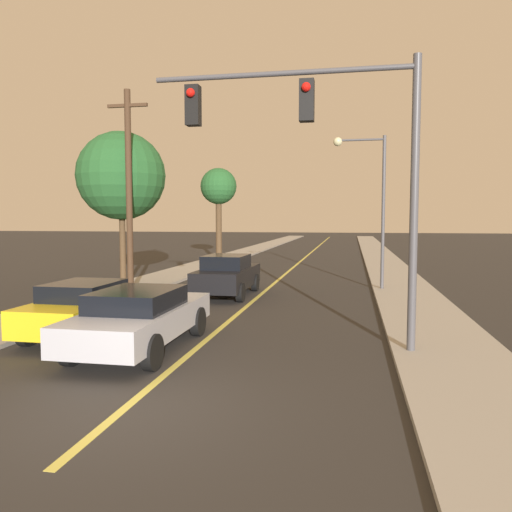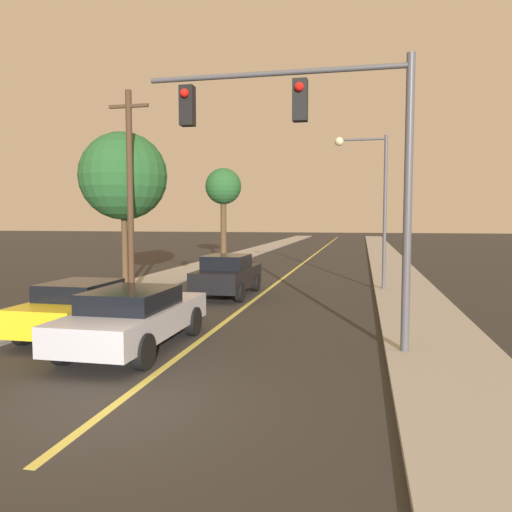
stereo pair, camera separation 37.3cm
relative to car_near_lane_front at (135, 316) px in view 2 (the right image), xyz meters
The scene contains 12 objects.
ground_plane 3.68m from the car_near_lane_front, 70.18° to the right, with size 200.00×200.00×0.00m, color #2D2B28.
road_surface 32.64m from the car_near_lane_front, 87.86° to the left, with size 8.72×80.00×0.01m.
sidewalk_left 32.91m from the car_near_lane_front, 97.66° to the left, with size 2.50×80.00×0.12m.
sidewalk_right 33.33m from the car_near_lane_front, 78.17° to the left, with size 2.50×80.00×0.12m.
car_near_lane_front is the anchor object (origin of this frame).
car_near_lane_second 8.06m from the car_near_lane_front, 90.00° to the left, with size 1.86×4.48×1.59m.
car_outer_lane_front 2.18m from the car_near_lane_front, 151.52° to the left, with size 1.86×4.18×1.39m.
traffic_signal_mast 5.70m from the car_near_lane_front, ahead, with size 5.86×0.42×6.29m.
streetlamp_right 12.26m from the car_near_lane_front, 62.79° to the left, with size 2.11×0.36×6.20m.
utility_pole_left 9.05m from the car_near_lane_front, 116.45° to the left, with size 1.60×0.24×7.73m.
tree_left_near 11.22m from the car_near_lane_front, 117.83° to the left, with size 3.71×3.71×6.51m.
tree_left_far 23.46m from the car_near_lane_front, 100.69° to the left, with size 2.46×2.46×6.29m.
Camera 2 is at (3.82, -7.01, 2.98)m, focal length 35.00 mm.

